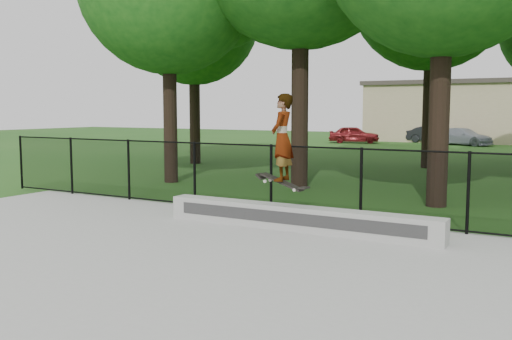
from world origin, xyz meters
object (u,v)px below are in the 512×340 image
object	(u,v)px
grind_ledge	(296,218)
car_b	(433,135)
car_c	(463,137)
car_a	(354,134)
skater_airborne	(282,139)

from	to	relation	value
grind_ledge	car_b	xyz separation A→B (m)	(-4.22, 30.60, 0.28)
car_b	car_c	distance (m)	2.89
car_b	car_c	size ratio (longest dim) A/B	0.89
grind_ledge	car_a	xyz separation A→B (m)	(-8.86, 27.70, 0.30)
grind_ledge	car_a	world-z (taller)	car_a
grind_ledge	car_c	xyz separation A→B (m)	(-1.93, 28.86, 0.27)
car_b	grind_ledge	bearing A→B (deg)	-164.65
grind_ledge	car_b	distance (m)	30.90
car_a	car_c	world-z (taller)	car_a
grind_ledge	car_c	bearing A→B (deg)	93.82
grind_ledge	car_b	world-z (taller)	car_b
grind_ledge	car_a	size ratio (longest dim) A/B	1.61
car_a	skater_airborne	distance (m)	29.27
car_c	skater_airborne	xyz separation A→B (m)	(1.74, -29.09, 1.20)
grind_ledge	car_a	distance (m)	29.08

